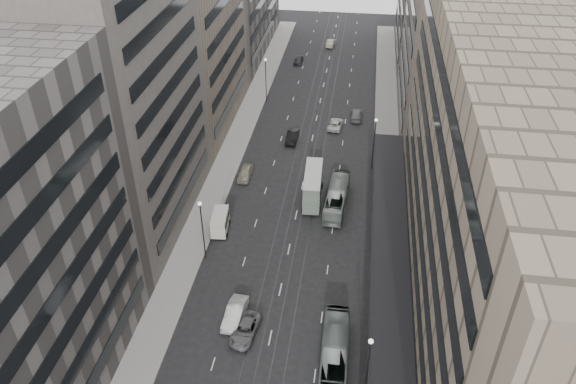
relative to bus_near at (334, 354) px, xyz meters
The scene contains 23 objects.
ground 6.99m from the bus_near, 168.77° to the left, with size 220.00×220.00×0.00m, color black.
sidewalk_right 39.22m from the bus_near, 82.22° to the left, with size 4.00×125.00×0.15m, color gray.
sidewalk_left 43.12m from the bus_near, 115.71° to the left, with size 4.00×125.00×0.15m, color gray.
department_store 22.03m from the bus_near, 32.30° to the left, with size 19.20×60.00×30.00m.
building_right_mid 56.33m from the bus_near, 74.49° to the left, with size 15.00×28.00×24.00m, color #524C47.
building_left_b 38.06m from the bus_near, 144.21° to the left, with size 15.00×26.00×34.00m, color #524C47.
building_left_c 56.18m from the bus_near, 120.78° to the left, with size 15.00×28.00×25.00m, color #76685C.
lamp_right_near 6.01m from the bus_near, 50.71° to the right, with size 0.44×0.44×8.32m.
lamp_right_far 36.64m from the bus_near, 85.28° to the left, with size 0.44×0.44×8.32m.
lamp_left_near 21.45m from the bus_near, 140.89° to the left, with size 0.44×0.44×8.32m.
lamp_left_far 58.78m from the bus_near, 106.23° to the left, with size 0.44×0.44×8.32m.
bus_near is the anchor object (origin of this frame).
bus_far 26.13m from the bus_near, 93.35° to the left, with size 2.47×10.54×2.94m, color #929E95.
double_decker 27.49m from the bus_near, 100.30° to the left, with size 2.75×8.14×4.41m.
panel_van 24.49m from the bus_near, 130.33° to the left, with size 2.43×4.40×2.67m.
sedan_1 11.65m from the bus_near, 158.04° to the left, with size 1.76×5.03×1.66m, color silver.
sedan_2 9.64m from the bus_near, 165.47° to the left, with size 2.30×4.98×1.38m, color slate.
sedan_4 34.79m from the bus_near, 115.91° to the left, with size 1.80×4.47×1.52m, color #9F9A84.
sedan_5 43.94m from the bus_near, 102.94° to the left, with size 1.67×4.79×1.58m, color black.
sedan_6 48.45m from the bus_near, 93.81° to the left, with size 2.22×4.81×1.34m, color silver.
sedan_7 52.16m from the bus_near, 89.95° to the left, with size 2.00×4.92×1.43m, color slate.
sedan_8 76.71m from the bus_near, 99.67° to the left, with size 1.63×4.04×1.38m, color #2B2B2D.
sedan_9 86.67m from the bus_near, 94.62° to the left, with size 1.59×4.55×1.50m, color #A09B85.
Camera 1 is at (7.17, -36.92, 45.22)m, focal length 35.00 mm.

